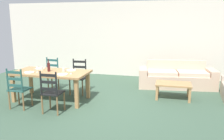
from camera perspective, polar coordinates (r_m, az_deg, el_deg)
ground_plane at (r=5.68m, az=-3.15°, el=-8.67°), size 9.60×9.60×0.02m
wall_far at (r=8.54m, az=3.45°, el=7.59°), size 9.60×0.16×2.70m
dining_table at (r=6.02m, az=-14.89°, el=-1.18°), size 1.90×0.96×0.75m
dining_chair_near_left at (r=5.72m, az=-22.15°, el=-4.26°), size 0.43×0.41×0.96m
dining_chair_near_right at (r=5.20m, az=-14.71°, el=-5.32°), size 0.42×0.40×0.96m
dining_chair_far_left at (r=6.93m, az=-14.97°, el=-1.07°), size 0.45×0.43×0.96m
dining_chair_far_right at (r=6.51m, az=-8.30°, el=-1.62°), size 0.45×0.43×0.96m
dinner_plate_near_left at (r=6.02m, az=-19.84°, el=-0.54°), size 0.24×0.24×0.02m
fork_near_left at (r=6.11m, az=-21.00°, el=-0.52°), size 0.02×0.17×0.01m
dinner_plate_near_right at (r=5.57m, az=-12.14°, el=-1.05°), size 0.24×0.24×0.02m
fork_near_right at (r=5.64m, az=-13.50°, el=-1.02°), size 0.02×0.17×0.01m
dinner_plate_far_left at (r=6.43m, az=-17.36°, el=0.38°), size 0.24×0.24×0.02m
fork_far_left at (r=6.51m, az=-18.48°, el=0.39°), size 0.03×0.17×0.01m
dinner_plate_far_right at (r=6.01m, az=-10.04°, el=-0.03°), size 0.24×0.24×0.02m
fork_far_right at (r=6.08m, az=-11.32°, el=-0.02°), size 0.03×0.17×0.01m
wine_bottle at (r=6.01m, az=-15.41°, el=0.77°), size 0.07×0.07×0.32m
wine_glass_near_left at (r=6.01m, az=-18.09°, el=0.54°), size 0.06×0.06×0.16m
wine_glass_near_right at (r=5.60m, az=-10.17°, el=0.16°), size 0.06×0.06×0.16m
coffee_cup_primary at (r=5.92m, az=-11.91°, el=0.05°), size 0.07×0.07×0.09m
coffee_cup_secondary at (r=6.21m, az=-16.97°, el=0.35°), size 0.07×0.07×0.09m
couch at (r=7.39m, az=15.57°, el=-1.79°), size 2.37×1.11×0.80m
coffee_table at (r=6.20m, az=14.94°, el=-3.74°), size 0.90×0.56×0.42m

